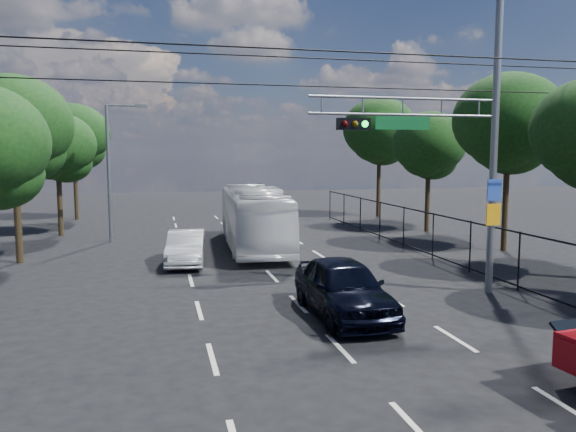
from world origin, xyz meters
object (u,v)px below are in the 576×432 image
object	(u,v)px
navy_hatchback	(344,288)
white_van	(186,248)
white_bus	(254,217)
signal_mast	(461,132)

from	to	relation	value
navy_hatchback	white_van	distance (m)	9.50
navy_hatchback	white_bus	size ratio (longest dim) A/B	0.45
signal_mast	navy_hatchback	bearing A→B (deg)	-160.81
signal_mast	navy_hatchback	size ratio (longest dim) A/B	1.96
navy_hatchback	white_van	world-z (taller)	navy_hatchback
navy_hatchback	white_van	bearing A→B (deg)	114.16
navy_hatchback	signal_mast	bearing A→B (deg)	18.95
navy_hatchback	white_van	size ratio (longest dim) A/B	1.16
navy_hatchback	white_bus	world-z (taller)	white_bus
signal_mast	white_bus	world-z (taller)	signal_mast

